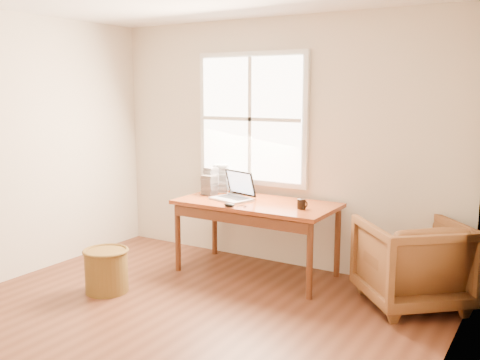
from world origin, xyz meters
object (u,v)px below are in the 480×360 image
(armchair, at_px, (412,262))
(laptop, at_px, (232,187))
(desk, at_px, (256,204))
(wicker_stool, at_px, (106,271))
(coffee_mug, at_px, (301,204))
(cd_stack_a, at_px, (221,178))

(armchair, height_order, laptop, laptop)
(desk, xyz_separation_m, armchair, (1.55, 0.00, -0.35))
(wicker_stool, xyz_separation_m, coffee_mug, (1.46, 1.10, 0.60))
(armchair, bearing_deg, coffee_mug, -37.62)
(coffee_mug, bearing_deg, armchair, 6.60)
(desk, relative_size, cd_stack_a, 5.39)
(armchair, xyz_separation_m, wicker_stool, (-2.49, -1.16, -0.19))
(armchair, height_order, wicker_stool, armchair)
(coffee_mug, bearing_deg, laptop, -176.50)
(desk, height_order, coffee_mug, coffee_mug)
(cd_stack_a, bearing_deg, wicker_stool, -103.17)
(armchair, distance_m, laptop, 1.88)
(desk, height_order, armchair, armchair)
(armchair, relative_size, coffee_mug, 9.06)
(cd_stack_a, bearing_deg, armchair, -7.30)
(armchair, distance_m, cd_stack_a, 2.23)
(armchair, bearing_deg, cd_stack_a, -48.22)
(armchair, relative_size, wicker_stool, 2.14)
(laptop, bearing_deg, coffee_mug, 16.55)
(armchair, distance_m, wicker_stool, 2.75)
(coffee_mug, height_order, cd_stack_a, cd_stack_a)
(laptop, xyz_separation_m, coffee_mug, (0.78, 0.00, -0.09))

